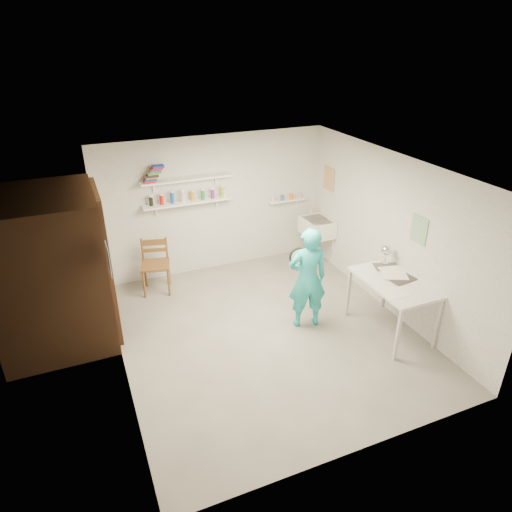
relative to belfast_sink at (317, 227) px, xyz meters
name	(u,v)px	position (x,y,z in m)	size (l,w,h in m)	color
floor	(267,333)	(-1.75, -1.70, -0.71)	(4.00, 4.50, 0.02)	slate
ceiling	(269,169)	(-1.75, -1.70, 1.71)	(4.00, 4.50, 0.02)	silver
wall_back	(215,204)	(-1.75, 0.56, 0.50)	(4.00, 0.02, 2.40)	silver
wall_front	(368,360)	(-1.75, -3.96, 0.50)	(4.00, 0.02, 2.40)	silver
wall_left	(111,288)	(-3.76, -1.70, 0.50)	(0.02, 4.50, 2.40)	silver
wall_right	(392,235)	(0.26, -1.70, 0.50)	(0.02, 4.50, 2.40)	silver
doorway_recess	(106,265)	(-3.74, -0.65, 0.30)	(0.02, 0.90, 2.00)	black
corridor_box	(50,271)	(-4.45, -0.65, 0.35)	(1.40, 1.50, 2.10)	brown
door_lintel	(95,192)	(-3.72, -0.65, 1.35)	(0.06, 1.05, 0.10)	brown
door_jamb_near	(112,281)	(-3.72, -1.15, 0.30)	(0.06, 0.10, 2.00)	brown
door_jamb_far	(103,250)	(-3.72, -0.15, 0.30)	(0.06, 0.10, 2.00)	brown
shelf_lower	(188,202)	(-2.25, 0.43, 0.65)	(1.50, 0.22, 0.03)	white
shelf_upper	(186,179)	(-2.25, 0.43, 1.05)	(1.50, 0.22, 0.03)	white
ledge_shelf	(287,200)	(-0.40, 0.47, 0.42)	(0.70, 0.14, 0.03)	white
poster_left	(109,259)	(-3.74, -1.65, 0.85)	(0.01, 0.28, 0.36)	#334C7F
poster_right_a	(329,179)	(0.24, 0.10, 0.85)	(0.01, 0.34, 0.42)	#995933
poster_right_b	(419,230)	(0.24, -2.25, 0.80)	(0.01, 0.30, 0.38)	#3F724C
belfast_sink	(317,227)	(0.00, 0.00, 0.00)	(0.48, 0.60, 0.30)	white
man	(308,279)	(-1.14, -1.72, 0.07)	(0.56, 0.37, 1.54)	#24B2B7
wall_clock	(299,257)	(-1.18, -1.50, 0.33)	(0.28, 0.28, 0.04)	#F5EFA7
wooden_chair	(155,265)	(-2.95, 0.08, -0.21)	(0.45, 0.43, 0.97)	brown
work_table	(391,306)	(-0.11, -2.33, -0.29)	(0.74, 1.23, 0.82)	silver
desk_lamp	(387,250)	(0.09, -1.83, 0.34)	(0.15, 0.15, 0.15)	silver
spray_cans	(188,197)	(-2.25, 0.43, 0.75)	(1.29, 0.06, 0.17)	black
book_stack	(153,174)	(-2.77, 0.43, 1.19)	(0.34, 0.14, 0.25)	red
ledge_pots	(287,197)	(-0.40, 0.47, 0.48)	(0.48, 0.07, 0.09)	silver
papers	(395,280)	(-0.11, -2.33, 0.13)	(0.30, 0.22, 0.02)	silver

